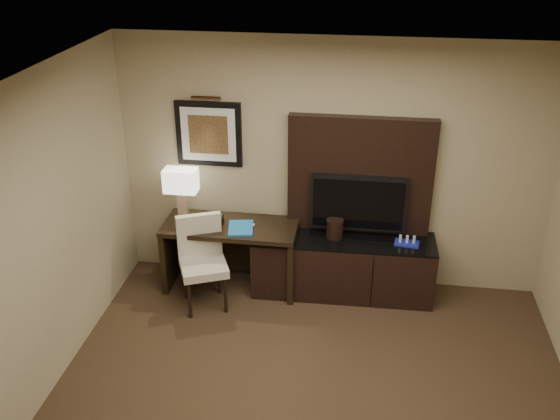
% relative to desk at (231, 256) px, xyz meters
% --- Properties ---
extents(ceiling, '(4.50, 5.00, 0.01)m').
position_rel_desk_xyz_m(ceiling, '(1.03, -2.15, 2.32)').
color(ceiling, silver).
rests_on(ceiling, wall_back).
extents(wall_back, '(4.50, 0.01, 2.70)m').
position_rel_desk_xyz_m(wall_back, '(1.03, 0.35, 0.97)').
color(wall_back, tan).
rests_on(wall_back, floor).
extents(wall_left, '(0.01, 5.00, 2.70)m').
position_rel_desk_xyz_m(wall_left, '(-1.22, -2.15, 0.97)').
color(wall_left, tan).
rests_on(wall_left, floor).
extents(desk, '(1.43, 0.62, 0.76)m').
position_rel_desk_xyz_m(desk, '(0.00, 0.00, 0.00)').
color(desk, black).
rests_on(desk, floor).
extents(credenza, '(1.93, 0.57, 0.66)m').
position_rel_desk_xyz_m(credenza, '(1.21, 0.05, -0.05)').
color(credenza, black).
rests_on(credenza, floor).
extents(tv_wall_panel, '(1.50, 0.12, 1.30)m').
position_rel_desk_xyz_m(tv_wall_panel, '(1.33, 0.29, 0.89)').
color(tv_wall_panel, black).
rests_on(tv_wall_panel, wall_back).
extents(tv, '(1.00, 0.08, 0.60)m').
position_rel_desk_xyz_m(tv, '(1.33, 0.19, 0.64)').
color(tv, black).
rests_on(tv, tv_wall_panel).
extents(artwork, '(0.70, 0.04, 0.70)m').
position_rel_desk_xyz_m(artwork, '(-0.27, 0.33, 1.27)').
color(artwork, black).
rests_on(artwork, wall_back).
extents(picture_light, '(0.04, 0.04, 0.30)m').
position_rel_desk_xyz_m(picture_light, '(-0.27, 0.29, 1.67)').
color(picture_light, '#432815').
rests_on(picture_light, wall_back).
extents(desk_chair, '(0.63, 0.67, 0.96)m').
position_rel_desk_xyz_m(desk_chair, '(-0.20, -0.41, 0.10)').
color(desk_chair, beige).
rests_on(desk_chair, floor).
extents(table_lamp, '(0.41, 0.30, 0.61)m').
position_rel_desk_xyz_m(table_lamp, '(-0.53, 0.08, 0.68)').
color(table_lamp, tan).
rests_on(table_lamp, desk).
extents(desk_phone, '(0.19, 0.18, 0.09)m').
position_rel_desk_xyz_m(desk_phone, '(-0.17, -0.02, 0.43)').
color(desk_phone, black).
rests_on(desk_phone, desk).
extents(blue_folder, '(0.31, 0.38, 0.02)m').
position_rel_desk_xyz_m(blue_folder, '(0.13, -0.08, 0.39)').
color(blue_folder, '#1B68B4').
rests_on(blue_folder, desk).
extents(book, '(0.15, 0.04, 0.20)m').
position_rel_desk_xyz_m(book, '(0.10, -0.05, 0.48)').
color(book, '#B8AD91').
rests_on(book, desk).
extents(ice_bucket, '(0.22, 0.22, 0.20)m').
position_rel_desk_xyz_m(ice_bucket, '(1.11, 0.08, 0.38)').
color(ice_bucket, black).
rests_on(ice_bucket, credenza).
extents(minibar_tray, '(0.26, 0.18, 0.09)m').
position_rel_desk_xyz_m(minibar_tray, '(1.86, 0.03, 0.32)').
color(minibar_tray, '#1926A7').
rests_on(minibar_tray, credenza).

